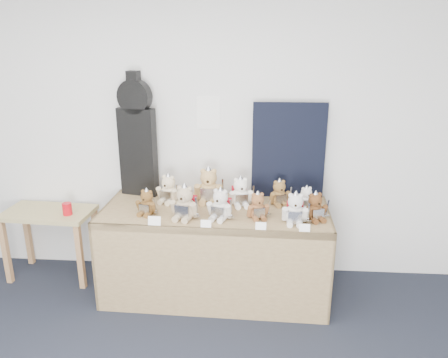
# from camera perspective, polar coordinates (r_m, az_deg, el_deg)

# --- Properties ---
(room_shell) EXTENTS (6.00, 6.00, 6.00)m
(room_shell) POSITION_cam_1_polar(r_m,az_deg,el_deg) (3.98, -2.07, 8.65)
(room_shell) COLOR white
(room_shell) RESTS_ON floor
(display_table) EXTENTS (1.96, 0.86, 0.81)m
(display_table) POSITION_cam_1_polar(r_m,az_deg,el_deg) (3.74, -1.29, -6.82)
(display_table) COLOR brown
(display_table) RESTS_ON floor
(side_table) EXTENTS (0.83, 0.49, 0.67)m
(side_table) POSITION_cam_1_polar(r_m,az_deg,el_deg) (4.42, -21.82, -5.33)
(side_table) COLOR #A19057
(side_table) RESTS_ON floor
(guitar_case) EXTENTS (0.36, 0.18, 1.13)m
(guitar_case) POSITION_cam_1_polar(r_m,az_deg,el_deg) (4.01, -11.28, 5.49)
(guitar_case) COLOR black
(guitar_case) RESTS_ON display_table
(navy_board) EXTENTS (0.65, 0.03, 0.87)m
(navy_board) POSITION_cam_1_polar(r_m,az_deg,el_deg) (3.94, 8.43, 3.64)
(navy_board) COLOR black
(navy_board) RESTS_ON display_table
(red_cup) EXTENTS (0.08, 0.08, 0.11)m
(red_cup) POSITION_cam_1_polar(r_m,az_deg,el_deg) (4.20, -19.80, -3.70)
(red_cup) COLOR red
(red_cup) RESTS_ON side_table
(teddy_front_far_left) EXTENTS (0.20, 0.18, 0.24)m
(teddy_front_far_left) POSITION_cam_1_polar(r_m,az_deg,el_deg) (3.66, -10.04, -3.13)
(teddy_front_far_left) COLOR brown
(teddy_front_far_left) RESTS_ON display_table
(teddy_front_left) EXTENTS (0.26, 0.24, 0.32)m
(teddy_front_left) POSITION_cam_1_polar(r_m,az_deg,el_deg) (3.53, -5.15, -3.22)
(teddy_front_left) COLOR tan
(teddy_front_left) RESTS_ON display_table
(teddy_front_centre) EXTENTS (0.23, 0.22, 0.29)m
(teddy_front_centre) POSITION_cam_1_polar(r_m,az_deg,el_deg) (3.51, -0.48, -3.45)
(teddy_front_centre) COLOR silver
(teddy_front_centre) RESTS_ON display_table
(teddy_front_right) EXTENTS (0.21, 0.18, 0.25)m
(teddy_front_right) POSITION_cam_1_polar(r_m,az_deg,el_deg) (3.54, 4.42, -3.61)
(teddy_front_right) COLOR brown
(teddy_front_right) RESTS_ON display_table
(teddy_front_far_right) EXTENTS (0.23, 0.20, 0.28)m
(teddy_front_far_right) POSITION_cam_1_polar(r_m,az_deg,el_deg) (3.47, 9.27, -3.98)
(teddy_front_far_right) COLOR silver
(teddy_front_far_right) RESTS_ON display_table
(teddy_front_end) EXTENTS (0.22, 0.20, 0.26)m
(teddy_front_end) POSITION_cam_1_polar(r_m,az_deg,el_deg) (3.56, 11.83, -3.69)
(teddy_front_end) COLOR brown
(teddy_front_end) RESTS_ON display_table
(teddy_back_left) EXTENTS (0.23, 0.22, 0.28)m
(teddy_back_left) POSITION_cam_1_polar(r_m,az_deg,el_deg) (3.89, -7.28, -1.42)
(teddy_back_left) COLOR beige
(teddy_back_left) RESTS_ON display_table
(teddy_back_centre_left) EXTENTS (0.28, 0.23, 0.35)m
(teddy_back_centre_left) POSITION_cam_1_polar(r_m,az_deg,el_deg) (3.86, -2.02, -1.02)
(teddy_back_centre_left) COLOR tan
(teddy_back_centre_left) RESTS_ON display_table
(teddy_back_centre_right) EXTENTS (0.24, 0.21, 0.29)m
(teddy_back_centre_right) POSITION_cam_1_polar(r_m,az_deg,el_deg) (3.78, 2.18, -1.84)
(teddy_back_centre_right) COLOR white
(teddy_back_centre_right) RESTS_ON display_table
(teddy_back_right) EXTENTS (0.21, 0.19, 0.25)m
(teddy_back_right) POSITION_cam_1_polar(r_m,az_deg,el_deg) (3.83, 7.23, -1.90)
(teddy_back_right) COLOR olive
(teddy_back_right) RESTS_ON display_table
(teddy_back_end) EXTENTS (0.19, 0.17, 0.22)m
(teddy_back_end) POSITION_cam_1_polar(r_m,az_deg,el_deg) (3.79, 10.70, -2.55)
(teddy_back_end) COLOR white
(teddy_back_end) RESTS_ON display_table
(entry_card_a) EXTENTS (0.10, 0.02, 0.07)m
(entry_card_a) POSITION_cam_1_polar(r_m,az_deg,el_deg) (3.46, -9.08, -5.41)
(entry_card_a) COLOR white
(entry_card_a) RESTS_ON display_table
(entry_card_b) EXTENTS (0.08, 0.02, 0.06)m
(entry_card_b) POSITION_cam_1_polar(r_m,az_deg,el_deg) (3.38, -2.37, -5.86)
(entry_card_b) COLOR white
(entry_card_b) RESTS_ON display_table
(entry_card_c) EXTENTS (0.08, 0.02, 0.06)m
(entry_card_c) POSITION_cam_1_polar(r_m,az_deg,el_deg) (3.35, 4.84, -6.14)
(entry_card_c) COLOR white
(entry_card_c) RESTS_ON display_table
(entry_card_d) EXTENTS (0.08, 0.02, 0.06)m
(entry_card_d) POSITION_cam_1_polar(r_m,az_deg,el_deg) (3.37, 10.49, -6.29)
(entry_card_d) COLOR white
(entry_card_d) RESTS_ON display_table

